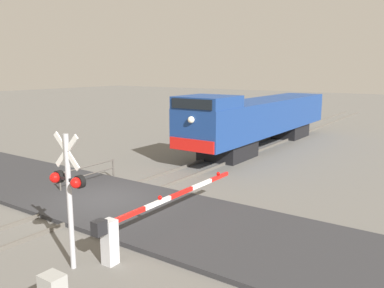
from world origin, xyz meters
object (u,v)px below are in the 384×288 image
(crossing_signal, at_px, (68,188))
(crossing_gate, at_px, (134,222))
(guard_railing, at_px, (88,172))
(locomotive, at_px, (260,118))

(crossing_signal, relative_size, crossing_gate, 0.53)
(crossing_gate, bearing_deg, guard_railing, 149.63)
(crossing_signal, relative_size, guard_railing, 1.16)
(crossing_signal, distance_m, crossing_gate, 2.33)
(crossing_gate, height_order, guard_railing, crossing_gate)
(locomotive, relative_size, crossing_signal, 4.64)
(locomotive, distance_m, guard_railing, 13.30)
(guard_railing, bearing_deg, locomotive, 79.49)
(locomotive, relative_size, guard_railing, 5.38)
(locomotive, bearing_deg, crossing_signal, -79.94)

